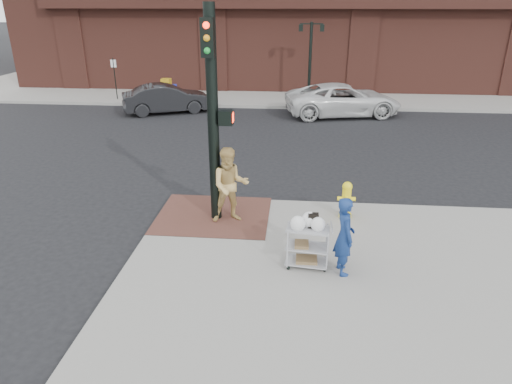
# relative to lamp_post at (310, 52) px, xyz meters

# --- Properties ---
(ground) EXTENTS (220.00, 220.00, 0.00)m
(ground) POSITION_rel_lamp_post_xyz_m (-2.00, -16.00, -2.62)
(ground) COLOR black
(ground) RESTS_ON ground
(sidewalk_far) EXTENTS (65.00, 36.00, 0.15)m
(sidewalk_far) POSITION_rel_lamp_post_xyz_m (10.50, 16.00, -2.54)
(sidewalk_far) COLOR gray
(sidewalk_far) RESTS_ON ground
(brick_curb_ramp) EXTENTS (2.80, 2.40, 0.01)m
(brick_curb_ramp) POSITION_rel_lamp_post_xyz_m (-2.60, -15.10, -2.46)
(brick_curb_ramp) COLOR brown
(brick_curb_ramp) RESTS_ON sidewalk_near
(lamp_post) EXTENTS (1.32, 0.22, 4.00)m
(lamp_post) POSITION_rel_lamp_post_xyz_m (0.00, 0.00, 0.00)
(lamp_post) COLOR black
(lamp_post) RESTS_ON sidewalk_far
(parking_sign) EXTENTS (0.05, 0.05, 2.20)m
(parking_sign) POSITION_rel_lamp_post_xyz_m (-10.50, -1.00, -1.37)
(parking_sign) COLOR black
(parking_sign) RESTS_ON sidewalk_far
(traffic_signal_pole) EXTENTS (0.61, 0.51, 5.00)m
(traffic_signal_pole) POSITION_rel_lamp_post_xyz_m (-2.48, -15.23, 0.21)
(traffic_signal_pole) COLOR black
(traffic_signal_pole) RESTS_ON sidewalk_near
(woman_blue) EXTENTS (0.50, 0.65, 1.61)m
(woman_blue) POSITION_rel_lamp_post_xyz_m (0.42, -17.43, -1.66)
(woman_blue) COLOR navy
(woman_blue) RESTS_ON sidewalk_near
(pedestrian_tan) EXTENTS (1.05, 0.91, 1.87)m
(pedestrian_tan) POSITION_rel_lamp_post_xyz_m (-2.11, -15.35, -1.54)
(pedestrian_tan) COLOR tan
(pedestrian_tan) RESTS_ON sidewalk_near
(sedan_dark) EXTENTS (4.51, 3.05, 1.41)m
(sedan_dark) POSITION_rel_lamp_post_xyz_m (-7.01, -3.38, -1.92)
(sedan_dark) COLOR black
(sedan_dark) RESTS_ON ground
(minivan_white) EXTENTS (5.89, 3.63, 1.52)m
(minivan_white) POSITION_rel_lamp_post_xyz_m (1.59, -3.17, -1.86)
(minivan_white) COLOR silver
(minivan_white) RESTS_ON ground
(utility_cart) EXTENTS (0.89, 0.57, 1.17)m
(utility_cart) POSITION_rel_lamp_post_xyz_m (-0.28, -17.28, -1.94)
(utility_cart) COLOR #9D9EA3
(utility_cart) RESTS_ON sidewalk_near
(fire_hydrant) EXTENTS (0.44, 0.31, 0.95)m
(fire_hydrant) POSITION_rel_lamp_post_xyz_m (0.71, -14.90, -1.99)
(fire_hydrant) COLOR yellow
(fire_hydrant) RESTS_ON sidewalk_near
(newsbox_yellow) EXTENTS (0.50, 0.45, 1.15)m
(newsbox_yellow) POSITION_rel_lamp_post_xyz_m (-7.68, -1.00, -1.89)
(newsbox_yellow) COLOR gold
(newsbox_yellow) RESTS_ON sidewalk_far
(newsbox_blue) EXTENTS (0.44, 0.42, 0.88)m
(newsbox_blue) POSITION_rel_lamp_post_xyz_m (-7.22, -1.29, -2.03)
(newsbox_blue) COLOR #1C2CB8
(newsbox_blue) RESTS_ON sidewalk_far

